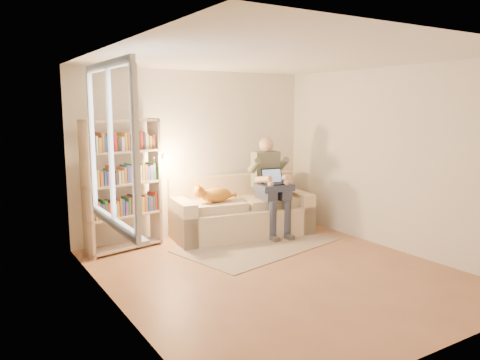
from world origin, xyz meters
TOP-DOWN VIEW (x-y plane):
  - floor at (0.00, 0.00)m, footprint 4.50×4.50m
  - ceiling at (0.00, 0.00)m, footprint 4.00×4.50m
  - wall_left at (-2.00, 0.00)m, footprint 0.02×4.50m
  - wall_right at (2.00, 0.00)m, footprint 0.02×4.50m
  - wall_back at (0.00, 2.25)m, footprint 4.00×0.02m
  - wall_front at (0.00, -2.25)m, footprint 4.00×0.02m
  - window at (-1.95, 0.20)m, footprint 0.12×1.52m
  - sofa at (0.53, 1.75)m, footprint 2.30×1.29m
  - person at (0.95, 1.52)m, footprint 0.51×0.73m
  - cat at (-0.02, 1.69)m, footprint 0.77×0.33m
  - blanket at (0.96, 1.37)m, footprint 0.58×0.50m
  - laptop at (0.96, 1.38)m, footprint 0.39×0.33m
  - bookshelf at (-1.31, 1.90)m, footprint 1.28×0.51m
  - rug at (0.44, 1.08)m, footprint 2.56×1.84m

SIDE VIEW (x-z plane):
  - floor at x=0.00m, z-range 0.00..0.00m
  - rug at x=0.44m, z-range 0.00..0.01m
  - sofa at x=0.53m, z-range -0.13..0.80m
  - cat at x=-0.02m, z-range 0.57..0.85m
  - blanket at x=0.96m, z-range 0.74..0.84m
  - person at x=0.95m, z-range 0.10..1.65m
  - laptop at x=0.96m, z-range 0.74..1.05m
  - bookshelf at x=-1.31m, z-range 0.10..1.97m
  - wall_left at x=-2.00m, z-range 0.00..2.60m
  - wall_right at x=2.00m, z-range 0.00..2.60m
  - wall_back at x=0.00m, z-range 0.00..2.60m
  - wall_front at x=0.00m, z-range 0.00..2.60m
  - window at x=-1.95m, z-range 0.53..2.22m
  - ceiling at x=0.00m, z-range 2.59..2.61m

